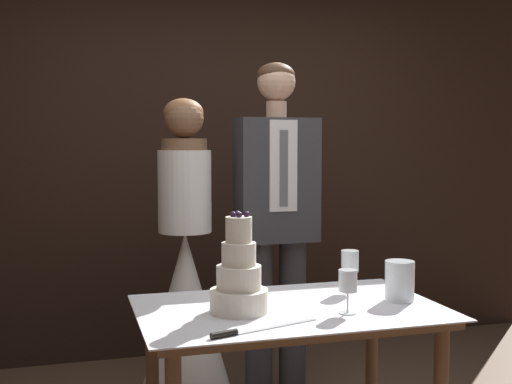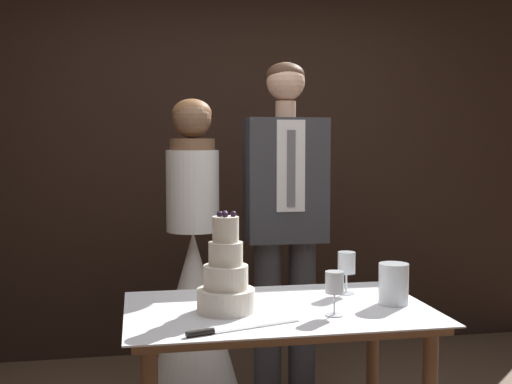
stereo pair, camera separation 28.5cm
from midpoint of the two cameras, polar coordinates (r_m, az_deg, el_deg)
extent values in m
cube|color=black|center=(4.41, -0.43, 3.25)|extent=(4.90, 0.12, 2.68)
cylinder|color=brown|center=(3.13, 12.98, -15.50)|extent=(0.06, 0.06, 0.74)
cube|color=brown|center=(2.59, 5.19, -10.74)|extent=(1.14, 0.70, 0.03)
cube|color=white|center=(2.59, 5.19, -10.30)|extent=(1.20, 0.76, 0.01)
cylinder|color=silver|center=(2.51, 0.59, -9.64)|extent=(0.23, 0.23, 0.09)
cylinder|color=silver|center=(2.48, 0.60, -7.60)|extent=(0.17, 0.17, 0.09)
cylinder|color=silver|center=(2.47, 0.60, -5.53)|extent=(0.13, 0.13, 0.09)
cylinder|color=silver|center=(2.45, 0.60, -3.36)|extent=(0.10, 0.10, 0.10)
sphere|color=#2D1933|center=(2.45, 1.30, -1.99)|extent=(0.02, 0.02, 0.02)
sphere|color=#2D1933|center=(2.47, 0.51, -1.94)|extent=(0.02, 0.02, 0.02)
sphere|color=#2D1933|center=(2.44, 0.08, -2.00)|extent=(0.02, 0.02, 0.02)
sphere|color=#2D1933|center=(2.42, 0.62, -2.05)|extent=(0.02, 0.02, 0.02)
cube|color=silver|center=(2.32, 3.70, -11.90)|extent=(0.33, 0.12, 0.00)
cylinder|color=black|center=(2.21, -1.24, -12.44)|extent=(0.10, 0.05, 0.02)
cylinder|color=silver|center=(2.50, 10.29, -10.75)|extent=(0.07, 0.07, 0.00)
cylinder|color=silver|center=(2.49, 10.30, -9.79)|extent=(0.01, 0.01, 0.08)
cylinder|color=silver|center=(2.47, 10.33, -7.93)|extent=(0.07, 0.07, 0.08)
cylinder|color=maroon|center=(2.48, 10.32, -8.49)|extent=(0.06, 0.06, 0.03)
cylinder|color=silver|center=(2.85, 10.91, -8.86)|extent=(0.07, 0.07, 0.00)
cylinder|color=silver|center=(2.84, 10.92, -7.98)|extent=(0.01, 0.01, 0.09)
cylinder|color=silver|center=(2.82, 10.95, -6.21)|extent=(0.08, 0.08, 0.09)
cylinder|color=silver|center=(2.70, 15.14, -7.91)|extent=(0.12, 0.12, 0.17)
cylinder|color=silver|center=(2.71, 15.12, -8.86)|extent=(0.05, 0.05, 0.07)
sphere|color=#F9CC4C|center=(2.70, 15.14, -7.84)|extent=(0.02, 0.02, 0.02)
cone|color=white|center=(3.51, -3.21, -11.30)|extent=(0.54, 0.54, 0.96)
cylinder|color=white|center=(3.39, -3.26, 0.10)|extent=(0.28, 0.28, 0.43)
cylinder|color=brown|center=(3.38, -3.28, 4.25)|extent=(0.24, 0.24, 0.06)
sphere|color=brown|center=(3.38, -3.29, 6.49)|extent=(0.20, 0.20, 0.20)
ellipsoid|color=brown|center=(3.40, -3.33, 7.00)|extent=(0.21, 0.21, 0.15)
cylinder|color=#38383D|center=(3.59, 3.36, -11.49)|extent=(0.15, 0.15, 0.89)
cylinder|color=#38383D|center=(3.64, 6.40, -11.28)|extent=(0.15, 0.15, 0.89)
cube|color=#38383D|center=(3.49, 4.97, 1.07)|extent=(0.43, 0.24, 0.67)
cube|color=white|center=(3.36, 5.55, 2.31)|extent=(0.15, 0.01, 0.48)
cube|color=slate|center=(3.36, 5.58, 2.08)|extent=(0.04, 0.01, 0.40)
cylinder|color=#DBAD8E|center=(3.48, 5.01, 7.32)|extent=(0.11, 0.11, 0.09)
sphere|color=#DBAD8E|center=(3.49, 5.03, 9.76)|extent=(0.21, 0.21, 0.21)
ellipsoid|color=#472D1E|center=(3.51, 4.99, 10.33)|extent=(0.21, 0.21, 0.13)
camera|label=1|loc=(0.14, -87.25, 0.21)|focal=45.00mm
camera|label=2|loc=(0.14, 92.75, -0.21)|focal=45.00mm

